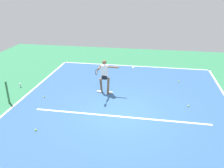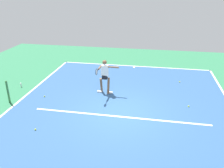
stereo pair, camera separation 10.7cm
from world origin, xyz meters
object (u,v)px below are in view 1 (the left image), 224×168
tennis_ball_by_baseline (179,81)px  tennis_ball_by_sideline (36,130)px  water_bottle (20,85)px  net_post (8,92)px  tennis_player (104,75)px  tennis_ball_far_corner (44,97)px  tennis_ball_near_service_line (188,106)px

tennis_ball_by_baseline → tennis_ball_by_sideline: same height
tennis_ball_by_baseline → water_bottle: bearing=14.7°
net_post → tennis_ball_by_baseline: size_ratio=16.21×
tennis_player → water_bottle: size_ratio=7.86×
tennis_player → water_bottle: bearing=1.7°
tennis_ball_far_corner → tennis_ball_by_sideline: size_ratio=1.00×
tennis_ball_by_baseline → tennis_ball_by_sideline: bearing=45.7°
tennis_ball_far_corner → tennis_ball_near_service_line: bearing=-178.1°
tennis_ball_by_sideline → water_bottle: size_ratio=0.30×
tennis_player → water_bottle: (4.56, 0.06, -0.88)m
tennis_ball_far_corner → tennis_ball_near_service_line: 6.78m
tennis_ball_by_baseline → tennis_ball_near_service_line: same height
net_post → tennis_ball_near_service_line: 8.18m
tennis_player → tennis_ball_far_corner: tennis_player is taller
net_post → tennis_ball_far_corner: bearing=-148.2°
tennis_player → tennis_ball_by_baseline: (-3.82, -2.14, -0.95)m
water_bottle → tennis_ball_by_baseline: bearing=-165.3°
water_bottle → net_post: bearing=104.1°
tennis_ball_near_service_line → water_bottle: size_ratio=0.30×
net_post → water_bottle: 1.84m
tennis_ball_near_service_line → water_bottle: 8.57m
tennis_ball_near_service_line → water_bottle: water_bottle is taller
tennis_player → tennis_ball_far_corner: size_ratio=26.19×
tennis_ball_by_sideline → water_bottle: bearing=-53.5°
tennis_player → tennis_ball_by_baseline: 4.48m
tennis_ball_by_baseline → net_post: bearing=26.4°
net_post → tennis_ball_far_corner: (-1.33, -0.82, -0.50)m
tennis_ball_near_service_line → tennis_ball_by_baseline: bearing=-86.8°
tennis_ball_near_service_line → water_bottle: (8.54, -0.69, 0.08)m
net_post → tennis_ball_far_corner: net_post is taller
tennis_ball_near_service_line → tennis_player: bearing=-10.8°
tennis_ball_by_sideline → tennis_ball_near_service_line: (-5.85, -2.93, 0.00)m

